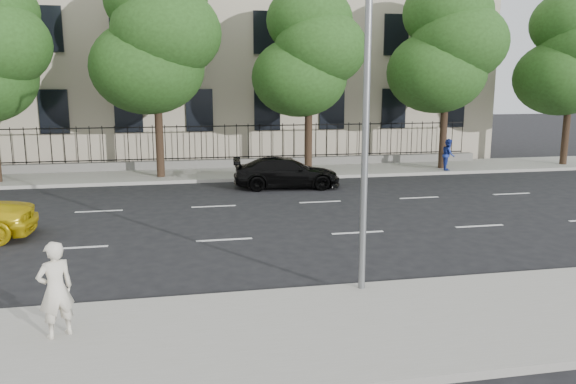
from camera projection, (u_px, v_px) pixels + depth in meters
name	position (u px, v px, depth m)	size (l,w,h in m)	color
ground	(233.00, 268.00, 13.67)	(120.00, 120.00, 0.00)	black
near_sidewalk	(256.00, 336.00, 9.81)	(60.00, 4.00, 0.15)	gray
far_sidewalk	(204.00, 174.00, 27.13)	(60.00, 4.00, 0.15)	gray
lane_markings	(218.00, 221.00, 18.24)	(49.60, 4.62, 0.01)	silver
masonry_building	(192.00, 6.00, 34.03)	(34.60, 12.11, 18.50)	#B7A791
iron_fence	(202.00, 158.00, 28.66)	(30.00, 0.50, 2.20)	slate
street_light	(359.00, 47.00, 11.46)	(0.25, 3.32, 8.05)	slate
tree_c	(156.00, 37.00, 24.93)	(5.89, 5.50, 9.80)	#382619
tree_d	(309.00, 52.00, 26.38)	(5.34, 4.94, 8.84)	#382619
tree_e	(447.00, 46.00, 27.65)	(5.71, 5.31, 9.46)	#382619
tree_f	(572.00, 54.00, 29.05)	(5.52, 5.12, 9.01)	#382619
black_sedan	(287.00, 173.00, 23.91)	(1.84, 4.53, 1.31)	black
woman_near	(55.00, 289.00, 9.49)	(0.61, 0.40, 1.68)	beige
pedestrian_far	(448.00, 155.00, 27.77)	(0.75, 0.59, 1.55)	navy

